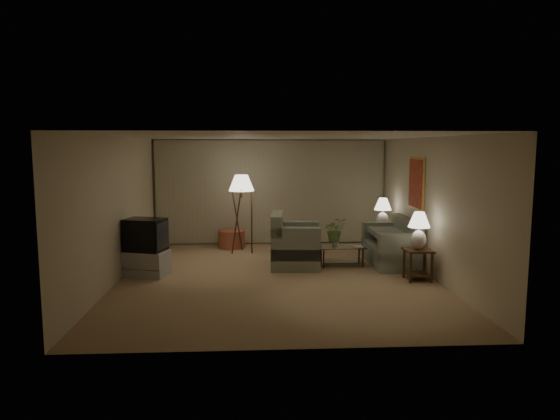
# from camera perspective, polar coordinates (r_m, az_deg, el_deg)

# --- Properties ---
(ground) EXTENTS (7.00, 7.00, 0.00)m
(ground) POSITION_cam_1_polar(r_m,az_deg,el_deg) (9.78, -0.38, -7.65)
(ground) COLOR tan
(ground) RESTS_ON ground
(room_shell) EXTENTS (6.04, 7.02, 2.72)m
(room_shell) POSITION_cam_1_polar(r_m,az_deg,el_deg) (10.98, -0.65, 3.24)
(room_shell) COLOR beige
(room_shell) RESTS_ON ground
(sofa) EXTENTS (1.79, 0.93, 0.79)m
(sofa) POSITION_cam_1_polar(r_m,az_deg,el_deg) (11.02, 12.49, -4.02)
(sofa) COLOR gray
(sofa) RESTS_ON ground
(armchair) EXTENTS (1.22, 1.17, 0.89)m
(armchair) POSITION_cam_1_polar(r_m,az_deg,el_deg) (10.50, 1.78, -4.12)
(armchair) COLOR gray
(armchair) RESTS_ON ground
(side_table_near) EXTENTS (0.50, 0.50, 0.60)m
(side_table_near) POSITION_cam_1_polar(r_m,az_deg,el_deg) (9.80, 15.47, -5.44)
(side_table_near) COLOR #381B0F
(side_table_near) RESTS_ON ground
(side_table_far) EXTENTS (0.54, 0.46, 0.60)m
(side_table_far) POSITION_cam_1_polar(r_m,az_deg,el_deg) (12.25, 11.59, -2.82)
(side_table_far) COLOR #381B0F
(side_table_far) RESTS_ON ground
(table_lamp_near) EXTENTS (0.41, 0.41, 0.70)m
(table_lamp_near) POSITION_cam_1_polar(r_m,az_deg,el_deg) (9.69, 15.59, -1.91)
(table_lamp_near) COLOR silver
(table_lamp_near) RESTS_ON side_table_near
(table_lamp_far) EXTENTS (0.41, 0.41, 0.70)m
(table_lamp_far) POSITION_cam_1_polar(r_m,az_deg,el_deg) (12.16, 11.67, 0.01)
(table_lamp_far) COLOR silver
(table_lamp_far) RESTS_ON side_table_far
(coffee_table) EXTENTS (0.97, 0.53, 0.41)m
(coffee_table) POSITION_cam_1_polar(r_m,az_deg,el_deg) (10.71, 7.07, -4.88)
(coffee_table) COLOR silver
(coffee_table) RESTS_ON ground
(tv_cabinet) EXTENTS (1.13, 0.99, 0.50)m
(tv_cabinet) POSITION_cam_1_polar(r_m,az_deg,el_deg) (10.16, -15.05, -5.89)
(tv_cabinet) COLOR #ADADAF
(tv_cabinet) RESTS_ON ground
(crt_tv) EXTENTS (1.03, 0.94, 0.63)m
(crt_tv) POSITION_cam_1_polar(r_m,az_deg,el_deg) (10.04, -15.16, -2.75)
(crt_tv) COLOR black
(crt_tv) RESTS_ON tv_cabinet
(floor_lamp) EXTENTS (0.60, 0.60, 1.86)m
(floor_lamp) POSITION_cam_1_polar(r_m,az_deg,el_deg) (11.86, -4.40, -0.25)
(floor_lamp) COLOR #381B0F
(floor_lamp) RESTS_ON ground
(ottoman) EXTENTS (0.81, 0.81, 0.44)m
(ottoman) POSITION_cam_1_polar(r_m,az_deg,el_deg) (12.56, -5.56, -3.32)
(ottoman) COLOR #AE583B
(ottoman) RESTS_ON ground
(vase) EXTENTS (0.20, 0.20, 0.17)m
(vase) POSITION_cam_1_polar(r_m,az_deg,el_deg) (10.64, 6.29, -3.71)
(vase) COLOR white
(vase) RESTS_ON coffee_table
(flowers) EXTENTS (0.51, 0.46, 0.52)m
(flowers) POSITION_cam_1_polar(r_m,az_deg,el_deg) (10.58, 6.31, -1.89)
(flowers) COLOR #578038
(flowers) RESTS_ON vase
(book) EXTENTS (0.19, 0.25, 0.02)m
(book) POSITION_cam_1_polar(r_m,az_deg,el_deg) (10.63, 8.50, -4.17)
(book) COLOR olive
(book) RESTS_ON coffee_table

